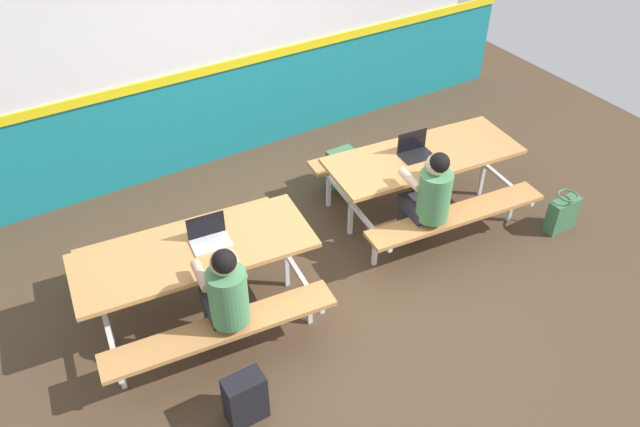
# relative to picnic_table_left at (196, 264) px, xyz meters

# --- Properties ---
(ground_plane) EXTENTS (10.00, 10.00, 0.02)m
(ground_plane) POSITION_rel_picnic_table_left_xyz_m (1.25, -0.15, -0.59)
(ground_plane) COLOR #4C3826
(accent_backdrop) EXTENTS (8.00, 0.14, 2.60)m
(accent_backdrop) POSITION_rel_picnic_table_left_xyz_m (1.25, 2.24, 0.67)
(accent_backdrop) COLOR teal
(accent_backdrop) RESTS_ON ground
(picnic_table_left) EXTENTS (2.03, 1.74, 0.74)m
(picnic_table_left) POSITION_rel_picnic_table_left_xyz_m (0.00, 0.00, 0.00)
(picnic_table_left) COLOR tan
(picnic_table_left) RESTS_ON ground
(picnic_table_right) EXTENTS (2.03, 1.74, 0.74)m
(picnic_table_right) POSITION_rel_picnic_table_left_xyz_m (2.49, 0.14, 0.00)
(picnic_table_right) COLOR tan
(picnic_table_right) RESTS_ON ground
(student_nearer) EXTENTS (0.39, 0.54, 1.21)m
(student_nearer) POSITION_rel_picnic_table_left_xyz_m (0.02, -0.56, 0.13)
(student_nearer) COLOR #2D2D38
(student_nearer) RESTS_ON ground
(student_further) EXTENTS (0.39, 0.54, 1.21)m
(student_further) POSITION_rel_picnic_table_left_xyz_m (2.14, -0.38, 0.13)
(student_further) COLOR #2D2D38
(student_further) RESTS_ON ground
(laptop_silver) EXTENTS (0.34, 0.25, 0.22)m
(laptop_silver) POSITION_rel_picnic_table_left_xyz_m (0.15, 0.02, 0.21)
(laptop_silver) COLOR silver
(laptop_silver) RESTS_ON picnic_table_left
(laptop_dark) EXTENTS (0.34, 0.25, 0.22)m
(laptop_dark) POSITION_rel_picnic_table_left_xyz_m (2.41, 0.19, 0.21)
(laptop_dark) COLOR black
(laptop_dark) RESTS_ON picnic_table_right
(backpack_dark) EXTENTS (0.30, 0.22, 0.44)m
(backpack_dark) POSITION_rel_picnic_table_left_xyz_m (2.08, 1.00, -0.36)
(backpack_dark) COLOR #3F724C
(backpack_dark) RESTS_ON ground
(tote_bag_bright) EXTENTS (0.34, 0.21, 0.43)m
(tote_bag_bright) POSITION_rel_picnic_table_left_xyz_m (3.58, -0.82, -0.38)
(tote_bag_bright) COLOR #3F724C
(tote_bag_bright) RESTS_ON ground
(satchel_spare) EXTENTS (0.30, 0.22, 0.44)m
(satchel_spare) POSITION_rel_picnic_table_left_xyz_m (-0.14, -1.15, -0.36)
(satchel_spare) COLOR black
(satchel_spare) RESTS_ON ground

